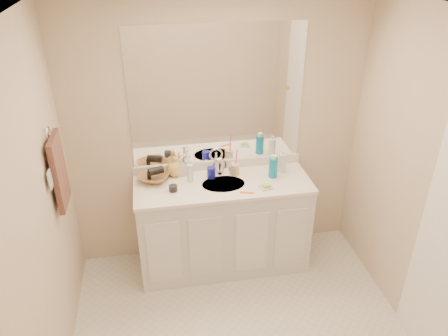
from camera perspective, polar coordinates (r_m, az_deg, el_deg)
ceiling at (r=2.26m, az=4.64°, el=18.74°), size 2.60×2.60×0.02m
wall_back at (r=3.84m, az=-0.86°, el=4.25°), size 2.60×0.02×2.40m
wall_left at (r=2.77m, az=-23.83°, el=-9.10°), size 0.02×2.60×2.40m
wall_right at (r=3.26m, az=26.53°, el=-3.82°), size 0.02×2.60×2.40m
vanity_cabinet at (r=4.00m, az=-0.13°, el=-7.55°), size 1.50×0.55×0.85m
countertop at (r=3.76m, az=-0.14°, el=-2.12°), size 1.52×0.57×0.03m
backsplash at (r=3.95m, az=-0.80°, el=0.46°), size 1.52×0.03×0.08m
sink_basin at (r=3.74m, az=-0.08°, el=-2.23°), size 0.37×0.37×0.02m
faucet at (r=3.86m, az=-0.55°, el=-0.03°), size 0.02×0.02×0.11m
mirror at (r=3.70m, az=-0.89°, el=9.30°), size 1.48×0.01×1.20m
blue_mug at (r=3.80m, az=-1.67°, el=-0.61°), size 0.10×0.10×0.10m
tan_cup at (r=3.85m, az=1.45°, el=-0.17°), size 0.10×0.10×0.10m
toothbrush at (r=3.80m, az=1.62°, el=1.13°), size 0.02×0.04×0.21m
mouthwash_bottle at (r=3.82m, az=6.44°, el=0.06°), size 0.08×0.08×0.18m
clear_pump_bottle at (r=3.91m, az=7.59°, el=0.65°), size 0.08×0.08×0.17m
soap_dish at (r=3.69m, az=5.53°, el=-2.53°), size 0.12×0.10×0.01m
green_soap at (r=3.68m, az=5.54°, el=-2.29°), size 0.07×0.06×0.02m
orange_comb at (r=3.61m, az=3.01°, el=-3.23°), size 0.11×0.05×0.00m
dark_jar at (r=3.64m, az=-6.66°, el=-2.64°), size 0.08×0.08×0.05m
extra_white_bottle at (r=3.74m, az=-4.44°, el=-0.68°), size 0.05×0.05×0.16m
soap_bottle_white at (r=3.85m, az=-4.73°, el=0.49°), size 0.08×0.08×0.19m
soap_bottle_cream at (r=3.84m, az=-5.69°, el=0.10°), size 0.08×0.09×0.16m
soap_bottle_yellow at (r=3.84m, az=-6.48°, el=0.24°), size 0.14×0.14×0.18m
wicker_basket at (r=3.82m, az=-9.13°, el=-1.14°), size 0.34×0.34×0.07m
hair_dryer at (r=3.79m, az=-8.90°, el=-0.37°), size 0.14×0.10×0.06m
towel_ring at (r=3.26m, az=-21.96°, el=4.17°), size 0.01×0.11×0.11m
hand_towel at (r=3.38m, az=-20.72°, el=-0.42°), size 0.04×0.32×0.55m
switch_plate at (r=3.19m, az=-21.76°, el=-1.39°), size 0.01×0.08×0.13m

